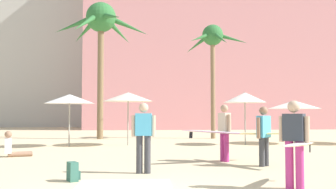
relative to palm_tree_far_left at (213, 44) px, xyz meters
name	(u,v)px	position (x,y,z in m)	size (l,w,h in m)	color
hotel_pink	(209,31)	(2.82, 15.81, 4.21)	(24.19, 8.33, 19.73)	pink
hotel_tower_gray	(29,27)	(-17.34, 24.38, 6.19)	(19.61, 9.31, 23.68)	#BCB7AD
palm_tree_far_left	(213,44)	(0.00, 0.00, 0.00)	(3.77, 4.10, 6.80)	#896B4C
palm_tree_left	(101,26)	(-6.64, 0.13, 0.98)	(5.71, 5.08, 8.02)	brown
cafe_umbrella_1	(70,99)	(-7.54, -4.95, -3.52)	(2.22, 2.22, 2.34)	gray
cafe_umbrella_3	(128,97)	(-4.93, -4.53, -3.40)	(2.35, 2.35, 2.46)	gray
cafe_umbrella_4	(245,98)	(0.59, -4.66, -3.42)	(2.02, 2.02, 2.48)	gray
cafe_umbrella_5	(294,105)	(3.19, -4.21, -3.74)	(2.55, 2.55, 2.11)	gray
beach_towel	(124,184)	(-4.81, -14.37, -5.64)	(1.93, 0.99, 0.01)	white
backpack	(73,172)	(-5.94, -13.89, -5.45)	(0.33, 0.35, 0.42)	#326252
person_far_right	(13,148)	(-8.77, -8.86, -5.34)	(0.97, 0.65, 0.88)	#936B51
person_near_left	(297,142)	(-1.48, -15.28, -4.72)	(1.97, 2.86, 1.74)	#B7337F
person_mid_left	(225,131)	(-1.84, -10.92, -4.71)	(2.97, 1.28, 1.76)	#B7337F
person_mid_right	(262,133)	(-0.98, -11.79, -4.74)	(1.85, 2.86, 1.68)	#3D3D42
person_near_right	(143,134)	(-4.39, -12.92, -4.69)	(0.61, 0.26, 1.74)	#3D3D42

